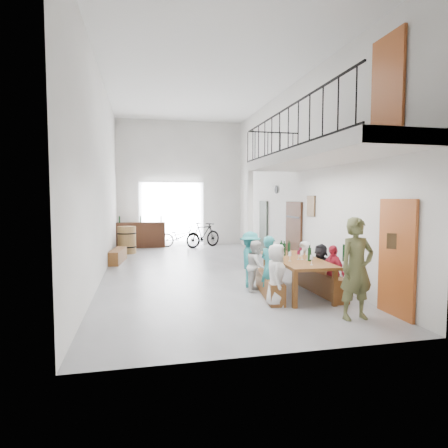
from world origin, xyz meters
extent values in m
plane|color=slate|center=(0.00, 0.00, 0.00)|extent=(12.00, 12.00, 0.00)
plane|color=silver|center=(0.00, 6.00, 2.75)|extent=(5.50, 0.00, 5.50)
plane|color=silver|center=(0.00, -6.00, 2.75)|extent=(5.50, 0.00, 5.50)
plane|color=silver|center=(-2.75, 0.00, 2.75)|extent=(0.00, 12.00, 12.00)
plane|color=silver|center=(2.75, 0.00, 2.75)|extent=(0.00, 12.00, 12.00)
plane|color=white|center=(0.00, 0.00, 5.50)|extent=(12.00, 12.00, 0.00)
cube|color=white|center=(-0.40, 5.94, 1.40)|extent=(2.80, 0.08, 2.80)
cube|color=#95441B|center=(2.70, -4.90, 1.05)|extent=(0.06, 0.95, 2.10)
cube|color=#3C1E0F|center=(2.70, -0.30, 1.00)|extent=(0.06, 1.10, 2.00)
cube|color=#2C352B|center=(2.70, 2.50, 1.00)|extent=(0.06, 0.80, 2.00)
cube|color=#95441B|center=(2.70, -4.50, 4.10)|extent=(0.06, 0.90, 1.95)
cube|color=#412E1A|center=(2.72, -1.40, 1.90)|extent=(0.04, 0.45, 0.55)
cylinder|color=white|center=(2.71, 1.20, 2.40)|extent=(0.04, 0.28, 0.28)
cube|color=silver|center=(2.00, -3.20, 3.00)|extent=(1.50, 5.60, 0.25)
cube|color=black|center=(1.27, -3.20, 3.98)|extent=(0.03, 5.60, 0.03)
cube|color=black|center=(1.27, -3.20, 3.15)|extent=(0.03, 5.60, 0.03)
cube|color=black|center=(2.00, -0.42, 3.98)|extent=(1.50, 0.03, 0.03)
cube|color=silver|center=(1.30, -0.45, 1.44)|extent=(0.14, 0.14, 2.88)
cube|color=brown|center=(1.59, -3.06, 0.76)|extent=(1.09, 2.43, 0.06)
cube|color=brown|center=(1.13, -4.06, 0.36)|extent=(0.09, 0.09, 0.73)
cube|color=brown|center=(1.95, -4.11, 0.36)|extent=(0.09, 0.09, 0.73)
cube|color=brown|center=(1.24, -2.02, 0.36)|extent=(0.09, 0.09, 0.73)
cube|color=brown|center=(2.05, -2.06, 0.36)|extent=(0.09, 0.09, 0.73)
cube|color=brown|center=(0.97, -3.05, 0.22)|extent=(0.57, 1.90, 0.43)
cube|color=brown|center=(2.14, -3.02, 0.25)|extent=(0.33, 2.15, 0.49)
cylinder|color=black|center=(1.62, -2.58, 0.97)|extent=(0.07, 0.07, 0.35)
cylinder|color=black|center=(1.48, -2.45, 0.97)|extent=(0.07, 0.07, 0.35)
cylinder|color=black|center=(1.48, -2.62, 0.97)|extent=(0.07, 0.07, 0.35)
cylinder|color=black|center=(1.72, -3.44, 0.97)|extent=(0.07, 0.07, 0.35)
cube|color=brown|center=(-2.50, 1.97, 0.22)|extent=(0.54, 1.58, 0.44)
cylinder|color=olive|center=(-2.27, 3.99, 0.52)|extent=(0.69, 0.69, 1.03)
cylinder|color=black|center=(-2.27, 3.99, 0.26)|extent=(0.70, 0.70, 0.05)
cylinder|color=black|center=(-2.27, 3.99, 0.78)|extent=(0.70, 0.70, 0.05)
cube|color=#3C1E0F|center=(-1.75, 5.65, 0.54)|extent=(2.04, 0.60, 1.07)
cylinder|color=black|center=(-2.62, 5.66, 1.21)|extent=(0.06, 0.06, 0.28)
cylinder|color=black|center=(-1.75, 5.67, 1.21)|extent=(0.06, 0.06, 0.28)
cylinder|color=black|center=(-0.88, 5.65, 1.21)|extent=(0.06, 0.06, 0.28)
imported|color=beige|center=(0.85, -3.81, 0.61)|extent=(0.58, 0.70, 1.22)
imported|color=#24787A|center=(0.89, -3.28, 0.66)|extent=(0.48, 0.57, 1.33)
imported|color=beige|center=(0.82, -2.60, 0.58)|extent=(0.63, 0.69, 1.15)
imported|color=#24787A|center=(0.79, -2.22, 0.66)|extent=(0.67, 0.95, 1.33)
imported|color=#B51F32|center=(2.18, -3.59, 0.57)|extent=(0.40, 0.70, 1.13)
imported|color=black|center=(2.23, -2.95, 0.54)|extent=(0.71, 1.04, 1.08)
imported|color=beige|center=(2.16, -2.28, 0.54)|extent=(0.48, 0.60, 1.07)
imported|color=brown|center=(1.92, -4.89, 0.89)|extent=(0.68, 0.48, 1.78)
imported|color=#1C5220|center=(2.45, 0.76, 0.23)|extent=(0.48, 0.44, 0.46)
imported|color=black|center=(-0.10, 5.30, 0.46)|extent=(1.85, 1.23, 0.92)
imported|color=black|center=(0.86, 5.06, 0.54)|extent=(1.81, 1.33, 1.08)
camera|label=1|loc=(-1.73, -10.66, 2.12)|focal=30.00mm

